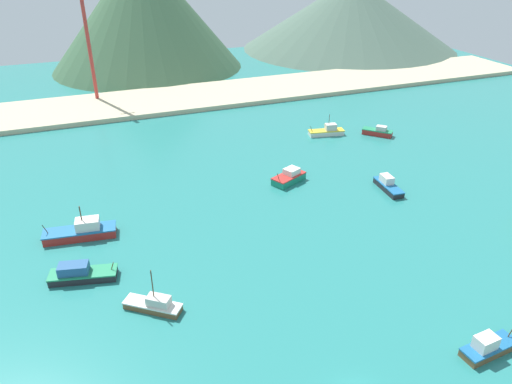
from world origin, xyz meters
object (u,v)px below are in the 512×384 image
object	(u,v)px
fishing_boat_2	(488,347)
radio_tower	(87,36)
fishing_boat_3	(289,177)
fishing_boat_10	(388,185)
fishing_boat_1	(327,131)
fishing_boat_4	(154,305)
fishing_boat_9	(378,132)
fishing_boat_11	(82,231)
fishing_boat_5	(81,273)

from	to	relation	value
fishing_boat_2	radio_tower	bearing A→B (deg)	106.24
fishing_boat_2	fishing_boat_3	bearing A→B (deg)	93.55
fishing_boat_2	fishing_boat_10	bearing A→B (deg)	71.12
fishing_boat_1	fishing_boat_3	size ratio (longest dim) A/B	1.15
fishing_boat_2	fishing_boat_10	xyz separation A→B (m)	(12.87, 37.63, -0.03)
fishing_boat_2	fishing_boat_4	distance (m)	39.58
fishing_boat_4	fishing_boat_9	distance (m)	73.28
fishing_boat_2	fishing_boat_4	size ratio (longest dim) A/B	0.99
fishing_boat_3	fishing_boat_10	world-z (taller)	fishing_boat_3
fishing_boat_2	fishing_boat_9	bearing A→B (deg)	66.50
fishing_boat_3	fishing_boat_9	world-z (taller)	fishing_boat_3
fishing_boat_10	fishing_boat_11	world-z (taller)	fishing_boat_11
fishing_boat_4	fishing_boat_3	bearing A→B (deg)	40.66
fishing_boat_10	radio_tower	xyz separation A→B (m)	(-45.59, 74.70, 17.20)
fishing_boat_5	fishing_boat_3	bearing A→B (deg)	23.12
fishing_boat_1	fishing_boat_5	world-z (taller)	fishing_boat_1
fishing_boat_3	fishing_boat_2	bearing A→B (deg)	-86.45
fishing_boat_1	fishing_boat_9	distance (m)	12.01
fishing_boat_1	fishing_boat_11	world-z (taller)	fishing_boat_11
fishing_boat_5	fishing_boat_4	bearing A→B (deg)	-49.89
fishing_boat_1	fishing_boat_2	world-z (taller)	fishing_boat_1
fishing_boat_3	fishing_boat_10	distance (m)	18.45
fishing_boat_1	radio_tower	bearing A→B (deg)	136.55
fishing_boat_1	fishing_boat_11	distance (m)	62.20
fishing_boat_5	radio_tower	size ratio (longest dim) A/B	0.27
fishing_boat_4	fishing_boat_5	world-z (taller)	fishing_boat_4
radio_tower	fishing_boat_1	bearing A→B (deg)	-43.45
fishing_boat_9	fishing_boat_10	bearing A→B (deg)	-120.08
fishing_boat_10	radio_tower	bearing A→B (deg)	121.40
fishing_boat_5	fishing_boat_10	xyz separation A→B (m)	(54.84, 7.13, -0.05)
fishing_boat_1	fishing_boat_4	size ratio (longest dim) A/B	1.20
fishing_boat_3	fishing_boat_9	bearing A→B (deg)	26.22
fishing_boat_5	fishing_boat_9	size ratio (longest dim) A/B	1.43
fishing_boat_9	fishing_boat_11	distance (m)	71.11
fishing_boat_11	fishing_boat_10	bearing A→B (deg)	-4.00
fishing_boat_1	fishing_boat_9	world-z (taller)	fishing_boat_1
fishing_boat_10	fishing_boat_4	bearing A→B (deg)	-160.05
fishing_boat_9	fishing_boat_10	distance (m)	28.01
fishing_boat_2	fishing_boat_3	xyz separation A→B (m)	(-2.93, 47.17, 0.06)
fishing_boat_5	fishing_boat_10	distance (m)	55.30
fishing_boat_5	fishing_boat_11	world-z (taller)	fishing_boat_11
fishing_boat_1	fishing_boat_10	bearing A→B (deg)	-95.78
fishing_boat_5	fishing_boat_11	bearing A→B (deg)	85.93
fishing_boat_11	fishing_boat_9	bearing A→B (deg)	16.72
fishing_boat_10	fishing_boat_11	bearing A→B (deg)	176.00
fishing_boat_5	fishing_boat_10	world-z (taller)	fishing_boat_10
fishing_boat_11	fishing_boat_2	bearing A→B (deg)	-45.15
fishing_boat_2	fishing_boat_5	distance (m)	51.89
fishing_boat_3	fishing_boat_5	size ratio (longest dim) A/B	0.80
fishing_boat_2	fishing_boat_10	size ratio (longest dim) A/B	0.92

